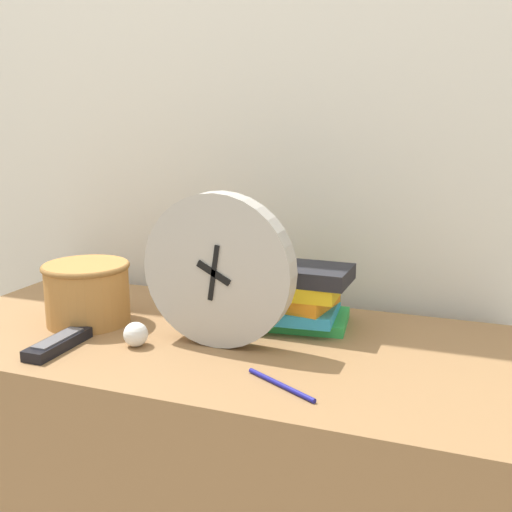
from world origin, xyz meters
The scene contains 8 objects.
wall_back centered at (0.00, 0.62, 1.20)m, with size 6.00×0.04×2.40m.
desk centered at (0.00, 0.27, 0.37)m, with size 1.15×0.55×0.74m.
desk_clock centered at (0.05, 0.24, 0.88)m, with size 0.29×0.05×0.29m.
book_stack centered at (0.14, 0.39, 0.80)m, with size 0.25×0.19×0.13m.
basket centered at (-0.26, 0.26, 0.81)m, with size 0.18×0.18×0.13m.
tv_remote centered at (-0.22, 0.12, 0.75)m, with size 0.04×0.15×0.02m.
crumpled_paper_ball centered at (-0.10, 0.18, 0.76)m, with size 0.05×0.05×0.05m.
pen centered at (0.21, 0.11, 0.74)m, with size 0.13×0.08×0.01m.
Camera 1 is at (0.48, -0.73, 1.15)m, focal length 42.00 mm.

